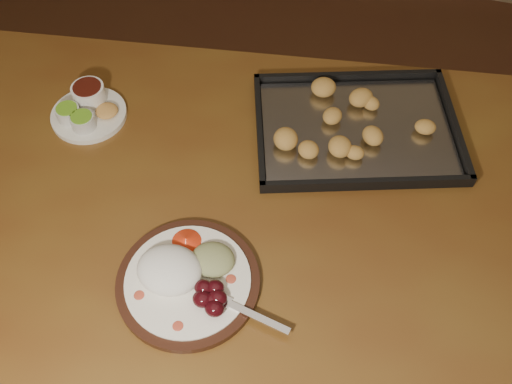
% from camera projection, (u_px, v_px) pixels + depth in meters
% --- Properties ---
extents(ground, '(4.00, 4.00, 0.00)m').
position_uv_depth(ground, '(301.00, 371.00, 1.69)').
color(ground, '#4F2F1B').
rests_on(ground, ground).
extents(dining_table, '(1.62, 1.11, 0.75)m').
position_uv_depth(dining_table, '(234.00, 229.00, 1.22)').
color(dining_table, brown).
rests_on(dining_table, ground).
extents(dinner_plate, '(0.33, 0.26, 0.06)m').
position_uv_depth(dinner_plate, '(186.00, 277.00, 1.02)').
color(dinner_plate, black).
rests_on(dinner_plate, dining_table).
extents(condiment_saucer, '(0.17, 0.17, 0.06)m').
position_uv_depth(condiment_saucer, '(87.00, 109.00, 1.26)').
color(condiment_saucer, white).
rests_on(condiment_saucer, dining_table).
extents(baking_tray, '(0.51, 0.44, 0.05)m').
position_uv_depth(baking_tray, '(357.00, 127.00, 1.24)').
color(baking_tray, black).
rests_on(baking_tray, dining_table).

